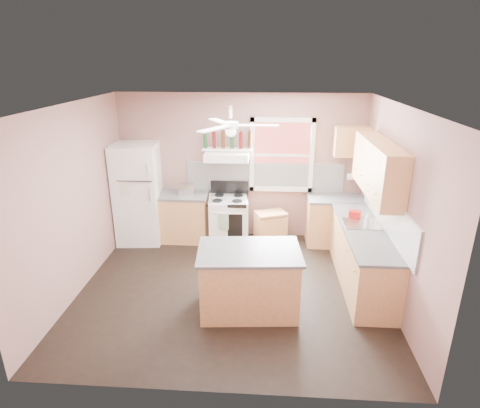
# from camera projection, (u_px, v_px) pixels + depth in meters

# --- Properties ---
(floor) EXTENTS (4.50, 4.50, 0.00)m
(floor) POSITION_uv_depth(u_px,v_px,m) (232.00, 288.00, 6.05)
(floor) COLOR black
(floor) RESTS_ON ground
(ceiling) EXTENTS (4.50, 4.50, 0.00)m
(ceiling) POSITION_uv_depth(u_px,v_px,m) (231.00, 105.00, 5.11)
(ceiling) COLOR white
(ceiling) RESTS_ON ground
(wall_back) EXTENTS (4.50, 0.05, 2.70)m
(wall_back) POSITION_uv_depth(u_px,v_px,m) (241.00, 167.00, 7.47)
(wall_back) COLOR #88625A
(wall_back) RESTS_ON ground
(wall_right) EXTENTS (0.05, 4.00, 2.70)m
(wall_right) POSITION_uv_depth(u_px,v_px,m) (398.00, 208.00, 5.44)
(wall_right) COLOR #88625A
(wall_right) RESTS_ON ground
(wall_left) EXTENTS (0.05, 4.00, 2.70)m
(wall_left) POSITION_uv_depth(u_px,v_px,m) (73.00, 201.00, 5.72)
(wall_left) COLOR #88625A
(wall_left) RESTS_ON ground
(backsplash_back) EXTENTS (2.90, 0.03, 0.55)m
(backsplash_back) POSITION_uv_depth(u_px,v_px,m) (265.00, 177.00, 7.47)
(backsplash_back) COLOR white
(backsplash_back) RESTS_ON wall_back
(backsplash_right) EXTENTS (0.03, 2.60, 0.55)m
(backsplash_right) POSITION_uv_depth(u_px,v_px,m) (387.00, 212.00, 5.78)
(backsplash_right) COLOR white
(backsplash_right) RESTS_ON wall_right
(window_view) EXTENTS (1.00, 0.02, 1.20)m
(window_view) POSITION_uv_depth(u_px,v_px,m) (282.00, 155.00, 7.30)
(window_view) COLOR maroon
(window_view) RESTS_ON wall_back
(window_frame) EXTENTS (1.16, 0.07, 1.36)m
(window_frame) POSITION_uv_depth(u_px,v_px,m) (282.00, 155.00, 7.28)
(window_frame) COLOR white
(window_frame) RESTS_ON wall_back
(refrigerator) EXTENTS (0.84, 0.82, 1.85)m
(refrigerator) POSITION_uv_depth(u_px,v_px,m) (138.00, 194.00, 7.36)
(refrigerator) COLOR white
(refrigerator) RESTS_ON floor
(base_cabinet_left) EXTENTS (0.90, 0.60, 0.86)m
(base_cabinet_left) POSITION_uv_depth(u_px,v_px,m) (184.00, 218.00, 7.56)
(base_cabinet_left) COLOR #B4764B
(base_cabinet_left) RESTS_ON floor
(counter_left) EXTENTS (0.92, 0.62, 0.04)m
(counter_left) POSITION_uv_depth(u_px,v_px,m) (183.00, 195.00, 7.40)
(counter_left) COLOR #4D4D4F
(counter_left) RESTS_ON base_cabinet_left
(toaster) EXTENTS (0.31, 0.22, 0.18)m
(toaster) POSITION_uv_depth(u_px,v_px,m) (186.00, 189.00, 7.39)
(toaster) COLOR silver
(toaster) RESTS_ON counter_left
(stove) EXTENTS (0.76, 0.71, 0.86)m
(stove) POSITION_uv_depth(u_px,v_px,m) (228.00, 220.00, 7.44)
(stove) COLOR white
(stove) RESTS_ON floor
(range_hood) EXTENTS (0.78, 0.50, 0.14)m
(range_hood) POSITION_uv_depth(u_px,v_px,m) (227.00, 156.00, 7.14)
(range_hood) COLOR white
(range_hood) RESTS_ON wall_back
(bottle_shelf) EXTENTS (0.90, 0.26, 0.03)m
(bottle_shelf) POSITION_uv_depth(u_px,v_px,m) (228.00, 149.00, 7.22)
(bottle_shelf) COLOR white
(bottle_shelf) RESTS_ON range_hood
(cart) EXTENTS (0.64, 0.53, 0.54)m
(cart) POSITION_uv_depth(u_px,v_px,m) (270.00, 229.00, 7.47)
(cart) COLOR #B4764B
(cart) RESTS_ON floor
(base_cabinet_corner) EXTENTS (1.00, 0.60, 0.86)m
(base_cabinet_corner) POSITION_uv_depth(u_px,v_px,m) (334.00, 222.00, 7.38)
(base_cabinet_corner) COLOR #B4764B
(base_cabinet_corner) RESTS_ON floor
(base_cabinet_right) EXTENTS (0.60, 2.20, 0.86)m
(base_cabinet_right) POSITION_uv_depth(u_px,v_px,m) (362.00, 258.00, 6.05)
(base_cabinet_right) COLOR #B4764B
(base_cabinet_right) RESTS_ON floor
(counter_corner) EXTENTS (1.02, 0.62, 0.04)m
(counter_corner) POSITION_uv_depth(u_px,v_px,m) (336.00, 199.00, 7.22)
(counter_corner) COLOR #4D4D4F
(counter_corner) RESTS_ON base_cabinet_corner
(counter_right) EXTENTS (0.62, 2.22, 0.04)m
(counter_right) POSITION_uv_depth(u_px,v_px,m) (364.00, 230.00, 5.90)
(counter_right) COLOR #4D4D4F
(counter_right) RESTS_ON base_cabinet_right
(sink) EXTENTS (0.55, 0.45, 0.03)m
(sink) POSITION_uv_depth(u_px,v_px,m) (362.00, 224.00, 6.08)
(sink) COLOR silver
(sink) RESTS_ON counter_right
(faucet) EXTENTS (0.03, 0.03, 0.14)m
(faucet) POSITION_uv_depth(u_px,v_px,m) (373.00, 220.00, 6.05)
(faucet) COLOR silver
(faucet) RESTS_ON sink
(upper_cabinet_right) EXTENTS (0.33, 1.80, 0.76)m
(upper_cabinet_right) POSITION_uv_depth(u_px,v_px,m) (378.00, 168.00, 5.77)
(upper_cabinet_right) COLOR #B4764B
(upper_cabinet_right) RESTS_ON wall_right
(upper_cabinet_corner) EXTENTS (0.60, 0.33, 0.52)m
(upper_cabinet_corner) POSITION_uv_depth(u_px,v_px,m) (352.00, 141.00, 6.98)
(upper_cabinet_corner) COLOR #B4764B
(upper_cabinet_corner) RESTS_ON wall_back
(paper_towel) EXTENTS (0.26, 0.12, 0.12)m
(paper_towel) POSITION_uv_depth(u_px,v_px,m) (355.00, 177.00, 7.22)
(paper_towel) COLOR white
(paper_towel) RESTS_ON wall_back
(island) EXTENTS (1.34, 0.91, 0.86)m
(island) POSITION_uv_depth(u_px,v_px,m) (249.00, 282.00, 5.41)
(island) COLOR #B4764B
(island) RESTS_ON floor
(island_top) EXTENTS (1.42, 0.99, 0.04)m
(island_top) POSITION_uv_depth(u_px,v_px,m) (249.00, 252.00, 5.26)
(island_top) COLOR #4D4D4F
(island_top) RESTS_ON island
(ceiling_fan_hub) EXTENTS (0.20, 0.20, 0.08)m
(ceiling_fan_hub) POSITION_uv_depth(u_px,v_px,m) (231.00, 125.00, 5.20)
(ceiling_fan_hub) COLOR white
(ceiling_fan_hub) RESTS_ON ceiling
(soap_bottle) EXTENTS (0.12, 0.12, 0.22)m
(soap_bottle) POSITION_uv_depth(u_px,v_px,m) (368.00, 220.00, 5.94)
(soap_bottle) COLOR silver
(soap_bottle) RESTS_ON counter_right
(red_caddy) EXTENTS (0.21, 0.17, 0.10)m
(red_caddy) POSITION_uv_depth(u_px,v_px,m) (355.00, 214.00, 6.33)
(red_caddy) COLOR #B0110F
(red_caddy) RESTS_ON counter_right
(wine_bottles) EXTENTS (0.86, 0.06, 0.31)m
(wine_bottles) POSITION_uv_depth(u_px,v_px,m) (228.00, 140.00, 7.16)
(wine_bottles) COLOR #143819
(wine_bottles) RESTS_ON bottle_shelf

